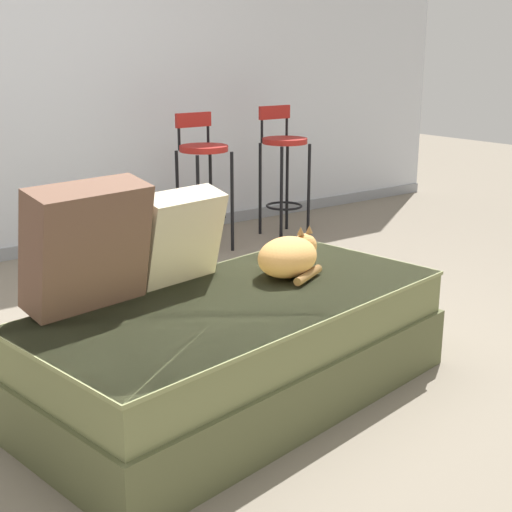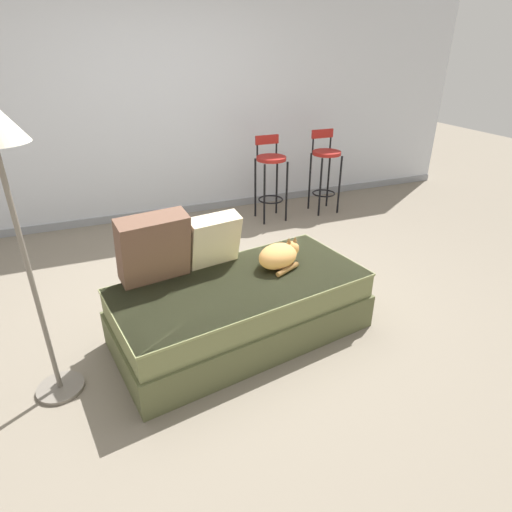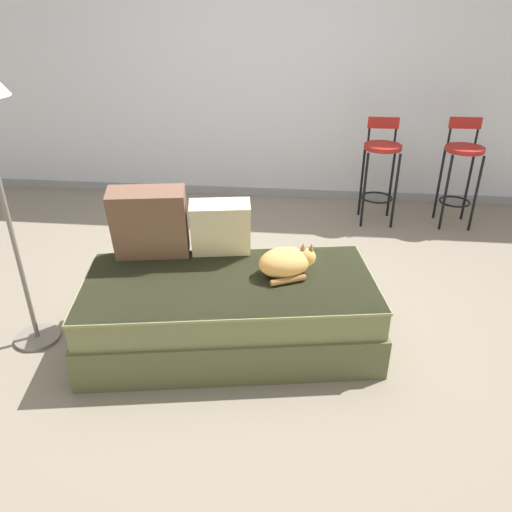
{
  "view_description": "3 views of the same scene",
  "coord_description": "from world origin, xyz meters",
  "px_view_note": "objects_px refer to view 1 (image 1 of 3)",
  "views": [
    {
      "loc": [
        -1.53,
        -2.6,
        1.39
      ],
      "look_at": [
        0.15,
        -0.3,
        0.57
      ],
      "focal_mm": 50.0,
      "sensor_mm": 36.0,
      "label": 1
    },
    {
      "loc": [
        -0.85,
        -2.8,
        1.92
      ],
      "look_at": [
        0.15,
        -0.3,
        0.57
      ],
      "focal_mm": 30.0,
      "sensor_mm": 36.0,
      "label": 2
    },
    {
      "loc": [
        0.42,
        -2.93,
        1.96
      ],
      "look_at": [
        0.15,
        -0.3,
        0.57
      ],
      "focal_mm": 35.0,
      "sensor_mm": 36.0,
      "label": 3
    }
  ],
  "objects_px": {
    "throw_pillow_corner": "(87,246)",
    "bar_stool_near_window": "(203,168)",
    "couch": "(241,347)",
    "cat": "(290,256)",
    "bar_stool_by_doorway": "(283,158)",
    "throw_pillow_middle": "(178,236)"
  },
  "relations": [
    {
      "from": "cat",
      "to": "bar_stool_near_window",
      "type": "xyz_separation_m",
      "value": [
        0.77,
        1.93,
        0.06
      ]
    },
    {
      "from": "couch",
      "to": "throw_pillow_middle",
      "type": "bearing_deg",
      "value": 107.54
    },
    {
      "from": "throw_pillow_middle",
      "to": "cat",
      "type": "relative_size",
      "value": 1.04
    },
    {
      "from": "bar_stool_near_window",
      "to": "throw_pillow_middle",
      "type": "bearing_deg",
      "value": -124.87
    },
    {
      "from": "couch",
      "to": "throw_pillow_middle",
      "type": "distance_m",
      "value": 0.53
    },
    {
      "from": "throw_pillow_corner",
      "to": "bar_stool_by_doorway",
      "type": "relative_size",
      "value": 0.51
    },
    {
      "from": "couch",
      "to": "bar_stool_near_window",
      "type": "bearing_deg",
      "value": 61.51
    },
    {
      "from": "cat",
      "to": "bar_stool_by_doorway",
      "type": "distance_m",
      "value": 2.44
    },
    {
      "from": "throw_pillow_corner",
      "to": "bar_stool_near_window",
      "type": "bearing_deg",
      "value": 47.73
    },
    {
      "from": "throw_pillow_middle",
      "to": "throw_pillow_corner",
      "type": "bearing_deg",
      "value": -170.25
    },
    {
      "from": "couch",
      "to": "throw_pillow_corner",
      "type": "xyz_separation_m",
      "value": [
        -0.53,
        0.24,
        0.46
      ]
    },
    {
      "from": "cat",
      "to": "bar_stool_near_window",
      "type": "height_order",
      "value": "bar_stool_near_window"
    },
    {
      "from": "throw_pillow_corner",
      "to": "couch",
      "type": "bearing_deg",
      "value": -23.86
    },
    {
      "from": "throw_pillow_middle",
      "to": "bar_stool_near_window",
      "type": "height_order",
      "value": "bar_stool_near_window"
    },
    {
      "from": "couch",
      "to": "bar_stool_near_window",
      "type": "xyz_separation_m",
      "value": [
        1.11,
        2.04,
        0.37
      ]
    },
    {
      "from": "couch",
      "to": "bar_stool_by_doorway",
      "type": "height_order",
      "value": "bar_stool_by_doorway"
    },
    {
      "from": "couch",
      "to": "cat",
      "type": "height_order",
      "value": "cat"
    },
    {
      "from": "throw_pillow_corner",
      "to": "bar_stool_by_doorway",
      "type": "bearing_deg",
      "value": 37.39
    },
    {
      "from": "bar_stool_near_window",
      "to": "bar_stool_by_doorway",
      "type": "distance_m",
      "value": 0.72
    },
    {
      "from": "throw_pillow_middle",
      "to": "bar_stool_near_window",
      "type": "relative_size",
      "value": 0.42
    },
    {
      "from": "couch",
      "to": "cat",
      "type": "xyz_separation_m",
      "value": [
        0.34,
        0.11,
        0.31
      ]
    },
    {
      "from": "couch",
      "to": "cat",
      "type": "bearing_deg",
      "value": 17.57
    }
  ]
}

